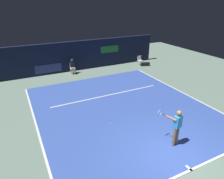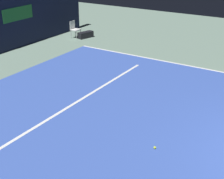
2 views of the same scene
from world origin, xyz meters
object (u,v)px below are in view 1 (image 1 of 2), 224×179
at_px(tennis_player, 177,126).
at_px(equipment_bag, 145,64).
at_px(courtside_chair_near, 140,60).
at_px(tennis_ball, 111,124).
at_px(line_judge_on_chair, 73,66).

distance_m(tennis_player, equipment_bag, 11.71).
bearing_deg(courtside_chair_near, equipment_bag, -59.86).
xyz_separation_m(tennis_ball, equipment_bag, (7.48, 7.59, 0.11)).
distance_m(courtside_chair_near, equipment_bag, 0.67).
xyz_separation_m(courtside_chair_near, equipment_bag, (0.29, -0.50, -0.34)).
relative_size(line_judge_on_chair, equipment_bag, 1.57).
relative_size(tennis_player, line_judge_on_chair, 1.31).
bearing_deg(tennis_ball, equipment_bag, 45.43).
distance_m(tennis_player, line_judge_on_chair, 11.24).
xyz_separation_m(courtside_chair_near, tennis_ball, (-7.19, -8.09, -0.46)).
height_order(line_judge_on_chair, equipment_bag, line_judge_on_chair).
distance_m(line_judge_on_chair, tennis_ball, 8.57).
xyz_separation_m(tennis_player, tennis_ball, (-1.83, 2.64, -0.94)).
bearing_deg(tennis_ball, line_judge_on_chair, 86.00).
relative_size(courtside_chair_near, tennis_ball, 12.94).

